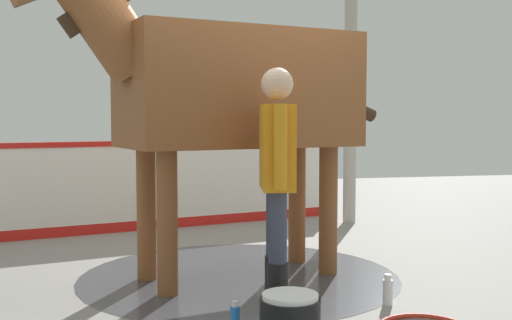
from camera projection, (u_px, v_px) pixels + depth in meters
ground_plane at (252, 277)px, 5.42m from camera, size 16.00×16.00×0.02m
wet_patch at (239, 276)px, 5.42m from camera, size 2.72×2.72×0.00m
barrier_wall at (148, 189)px, 7.65m from camera, size 1.45×5.28×1.08m
roof_post_far at (350, 104)px, 8.07m from camera, size 0.16×0.16×3.04m
horse at (225, 88)px, 5.26m from camera, size 1.41×3.24×2.70m
handler at (276, 169)px, 4.51m from camera, size 0.68×0.30×1.71m
wash_bucket at (290, 318)px, 3.83m from camera, size 0.37×0.37×0.30m
bottle_shampoo at (388, 291)px, 4.58m from camera, size 0.07×0.07×0.23m
bottle_spray at (235, 317)px, 4.03m from camera, size 0.06×0.06×0.19m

